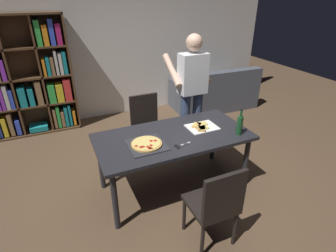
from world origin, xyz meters
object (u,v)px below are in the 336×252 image
(couch, at_px, (215,94))
(wine_bottle, at_px, (240,125))
(bookshelf, at_px, (28,80))
(person_serving_pizza, at_px, (192,89))
(chair_far_side, at_px, (147,122))
(chair_near_camera, at_px, (216,203))
(dining_table, at_px, (173,141))
(kitchen_scissors, at_px, (180,146))
(pepperoni_pizza_on_tray, at_px, (147,144))

(couch, relative_size, wine_bottle, 5.46)
(bookshelf, xyz_separation_m, person_serving_pizza, (2.13, -1.67, 0.07))
(chair_far_side, bearing_deg, chair_near_camera, -90.00)
(chair_far_side, xyz_separation_m, couch, (1.90, 1.07, -0.21))
(dining_table, relative_size, bookshelf, 0.91)
(chair_near_camera, bearing_deg, kitchen_scissors, 92.84)
(couch, distance_m, person_serving_pizza, 1.95)
(bookshelf, distance_m, pepperoni_pizza_on_tray, 2.72)
(chair_far_side, height_order, bookshelf, bookshelf)
(couch, xyz_separation_m, wine_bottle, (-1.20, -2.27, 0.57))
(person_serving_pizza, bearing_deg, pepperoni_pizza_on_tray, -140.92)
(chair_far_side, relative_size, bookshelf, 0.46)
(wine_bottle, bearing_deg, pepperoni_pizza_on_tray, 169.49)
(dining_table, bearing_deg, kitchen_scissors, -97.78)
(couch, relative_size, person_serving_pizza, 0.99)
(wine_bottle, bearing_deg, chair_near_camera, -137.70)
(person_serving_pizza, bearing_deg, chair_near_camera, -110.67)
(bookshelf, bearing_deg, kitchen_scissors, -60.45)
(chair_near_camera, xyz_separation_m, kitchen_scissors, (-0.03, 0.68, 0.24))
(bookshelf, height_order, kitchen_scissors, bookshelf)
(person_serving_pizza, distance_m, kitchen_scissors, 1.17)
(bookshelf, height_order, pepperoni_pizza_on_tray, bookshelf)
(wine_bottle, bearing_deg, person_serving_pizza, 95.21)
(couch, xyz_separation_m, bookshelf, (-3.41, 0.38, 0.63))
(wine_bottle, xyz_separation_m, kitchen_scissors, (-0.74, 0.04, -0.11))
(person_serving_pizza, xyz_separation_m, wine_bottle, (0.09, -0.98, -0.13))
(chair_far_side, distance_m, couch, 2.19)
(bookshelf, distance_m, wine_bottle, 3.46)
(chair_far_side, bearing_deg, bookshelf, 136.29)
(chair_far_side, xyz_separation_m, bookshelf, (-1.52, 1.45, 0.42))
(dining_table, relative_size, couch, 1.03)
(couch, relative_size, bookshelf, 0.89)
(dining_table, height_order, bookshelf, bookshelf)
(chair_near_camera, bearing_deg, couch, 56.87)
(bookshelf, bearing_deg, pepperoni_pizza_on_tray, -64.74)
(chair_far_side, distance_m, wine_bottle, 1.44)
(chair_near_camera, xyz_separation_m, chair_far_side, (0.00, 1.84, 0.00))
(pepperoni_pizza_on_tray, height_order, wine_bottle, wine_bottle)
(person_serving_pizza, distance_m, wine_bottle, 1.00)
(bookshelf, xyz_separation_m, wine_bottle, (2.22, -2.65, -0.06))
(chair_near_camera, distance_m, pepperoni_pizza_on_tray, 0.94)
(person_serving_pizza, bearing_deg, dining_table, -131.12)
(chair_far_side, relative_size, wine_bottle, 2.85)
(chair_near_camera, bearing_deg, pepperoni_pizza_on_tray, 113.17)
(couch, bearing_deg, chair_near_camera, -123.13)
(person_serving_pizza, height_order, kitchen_scissors, person_serving_pizza)
(dining_table, distance_m, pepperoni_pizza_on_tray, 0.38)
(dining_table, relative_size, chair_near_camera, 1.97)
(kitchen_scissors, bearing_deg, dining_table, 82.22)
(dining_table, bearing_deg, chair_near_camera, -90.00)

